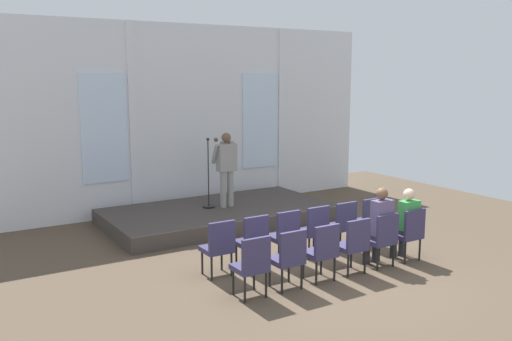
% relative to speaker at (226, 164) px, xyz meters
% --- Properties ---
extents(ground_plane, '(14.81, 14.81, 0.00)m').
position_rel_speaker_xyz_m(ground_plane, '(-0.19, -4.09, -1.29)').
color(ground_plane, brown).
extents(rear_partition, '(10.18, 0.14, 4.43)m').
position_rel_speaker_xyz_m(rear_partition, '(-0.17, 1.60, 0.92)').
color(rear_partition, silver).
rests_on(rear_partition, ground).
extents(stage_platform, '(4.94, 2.60, 0.33)m').
position_rel_speaker_xyz_m(stage_platform, '(-0.19, 0.01, -1.12)').
color(stage_platform, '#3F3833').
rests_on(stage_platform, ground).
extents(speaker, '(0.51, 0.69, 1.66)m').
position_rel_speaker_xyz_m(speaker, '(0.00, 0.00, 0.00)').
color(speaker, gray).
rests_on(speaker, stage_platform).
extents(mic_stand, '(0.28, 0.28, 1.55)m').
position_rel_speaker_xyz_m(mic_stand, '(-0.38, 0.13, -0.62)').
color(mic_stand, black).
rests_on(mic_stand, stage_platform).
extents(chair_r0_c0, '(0.46, 0.44, 0.94)m').
position_rel_speaker_xyz_m(chair_r0_c0, '(-1.79, -3.05, -0.75)').
color(chair_r0_c0, black).
rests_on(chair_r0_c0, ground).
extents(chair_r0_c1, '(0.46, 0.44, 0.94)m').
position_rel_speaker_xyz_m(chair_r0_c1, '(-1.15, -3.05, -0.75)').
color(chair_r0_c1, black).
rests_on(chair_r0_c1, ground).
extents(chair_r0_c2, '(0.46, 0.44, 0.94)m').
position_rel_speaker_xyz_m(chair_r0_c2, '(-0.51, -3.05, -0.75)').
color(chair_r0_c2, black).
rests_on(chair_r0_c2, ground).
extents(chair_r0_c3, '(0.46, 0.44, 0.94)m').
position_rel_speaker_xyz_m(chair_r0_c3, '(0.13, -3.05, -0.75)').
color(chair_r0_c3, black).
rests_on(chair_r0_c3, ground).
extents(chair_r0_c4, '(0.46, 0.44, 0.94)m').
position_rel_speaker_xyz_m(chair_r0_c4, '(0.77, -3.05, -0.75)').
color(chair_r0_c4, black).
rests_on(chair_r0_c4, ground).
extents(chair_r0_c5, '(0.46, 0.44, 0.94)m').
position_rel_speaker_xyz_m(chair_r0_c5, '(1.42, -3.05, -0.75)').
color(chair_r0_c5, black).
rests_on(chair_r0_c5, ground).
extents(chair_r1_c0, '(0.46, 0.44, 0.94)m').
position_rel_speaker_xyz_m(chair_r1_c0, '(-1.79, -4.09, -0.75)').
color(chair_r1_c0, black).
rests_on(chair_r1_c0, ground).
extents(chair_r1_c1, '(0.46, 0.44, 0.94)m').
position_rel_speaker_xyz_m(chair_r1_c1, '(-1.15, -4.09, -0.75)').
color(chair_r1_c1, black).
rests_on(chair_r1_c1, ground).
extents(chair_r1_c2, '(0.46, 0.44, 0.94)m').
position_rel_speaker_xyz_m(chair_r1_c2, '(-0.51, -4.09, -0.75)').
color(chair_r1_c2, black).
rests_on(chair_r1_c2, ground).
extents(chair_r1_c3, '(0.46, 0.44, 0.94)m').
position_rel_speaker_xyz_m(chair_r1_c3, '(0.13, -4.09, -0.75)').
color(chair_r1_c3, black).
rests_on(chair_r1_c3, ground).
extents(chair_r1_c4, '(0.46, 0.44, 0.94)m').
position_rel_speaker_xyz_m(chair_r1_c4, '(0.77, -4.09, -0.75)').
color(chair_r1_c4, black).
rests_on(chair_r1_c4, ground).
extents(audience_r1_c4, '(0.36, 0.39, 1.37)m').
position_rel_speaker_xyz_m(audience_r1_c4, '(0.77, -4.01, -0.53)').
color(audience_r1_c4, '#2D2D33').
rests_on(audience_r1_c4, ground).
extents(chair_r1_c5, '(0.46, 0.44, 0.94)m').
position_rel_speaker_xyz_m(chair_r1_c5, '(1.42, -4.09, -0.75)').
color(chair_r1_c5, black).
rests_on(chair_r1_c5, ground).
extents(audience_r1_c5, '(0.36, 0.39, 1.28)m').
position_rel_speaker_xyz_m(audience_r1_c5, '(1.42, -4.00, -0.57)').
color(audience_r1_c5, '#2D2D33').
rests_on(audience_r1_c5, ground).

